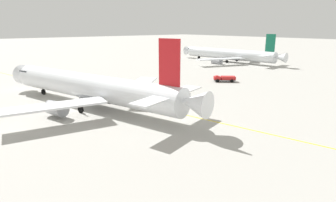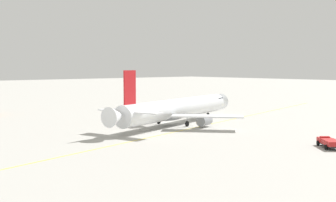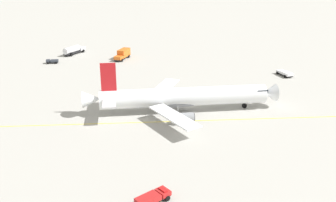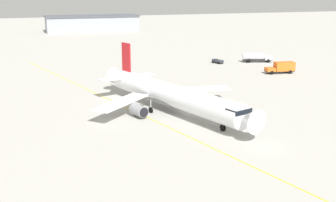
% 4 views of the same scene
% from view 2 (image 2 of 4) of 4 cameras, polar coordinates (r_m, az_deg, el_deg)
% --- Properties ---
extents(ground_plane, '(600.00, 600.00, 0.00)m').
position_cam_2_polar(ground_plane, '(91.01, -0.11, -2.90)').
color(ground_plane, '#ADAAA3').
extents(airliner_main, '(30.13, 41.74, 11.34)m').
position_cam_2_polar(airliner_main, '(87.31, 1.10, -1.16)').
color(airliner_main, white).
rests_on(airliner_main, ground_plane).
extents(ops_pickup_truck, '(5.08, 4.80, 1.41)m').
position_cam_2_polar(ops_pickup_truck, '(67.04, 20.93, -5.24)').
color(ops_pickup_truck, '#232326').
rests_on(ops_pickup_truck, ground_plane).
extents(pushback_tug_truck, '(5.77, 4.47, 1.30)m').
position_cam_2_polar(pushback_tug_truck, '(127.27, 0.49, -0.37)').
color(pushback_tug_truck, '#232326').
rests_on(pushback_tug_truck, ground_plane).
extents(taxiway_centreline, '(31.32, 135.71, 0.01)m').
position_cam_2_polar(taxiway_centreline, '(83.57, 3.70, -3.58)').
color(taxiway_centreline, yellow).
rests_on(taxiway_centreline, ground_plane).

